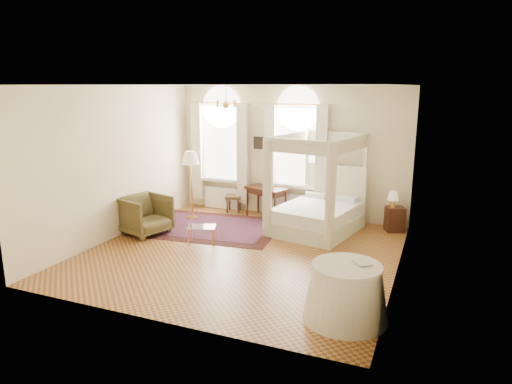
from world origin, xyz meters
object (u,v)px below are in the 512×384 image
at_px(stool, 234,198).
at_px(nightstand, 395,219).
at_px(canopy_bed, 317,210).
at_px(writing_desk, 266,192).
at_px(armchair, 145,215).
at_px(side_table, 346,293).
at_px(coffee_table, 202,228).
at_px(floor_lamp, 191,161).

bearing_deg(stool, nightstand, -1.17).
distance_m(canopy_bed, writing_desk, 1.62).
distance_m(armchair, side_table, 5.44).
xyz_separation_m(stool, armchair, (-1.06, -2.45, 0.07)).
height_order(coffee_table, side_table, side_table).
height_order(coffee_table, floor_lamp, floor_lamp).
height_order(nightstand, floor_lamp, floor_lamp).
bearing_deg(canopy_bed, nightstand, 23.45).
height_order(nightstand, side_table, side_table).
distance_m(armchair, coffee_table, 1.54).
xyz_separation_m(nightstand, writing_desk, (-3.15, -0.09, 0.39)).
xyz_separation_m(nightstand, coffee_table, (-3.68, -2.50, 0.07)).
xyz_separation_m(nightstand, stool, (-4.15, 0.08, 0.09)).
bearing_deg(side_table, armchair, 156.52).
height_order(canopy_bed, nightstand, canopy_bed).
bearing_deg(writing_desk, canopy_bed, -23.27).
distance_m(canopy_bed, armchair, 3.90).
bearing_deg(side_table, nightstand, 87.21).
relative_size(floor_lamp, side_table, 1.41).
height_order(canopy_bed, floor_lamp, canopy_bed).
xyz_separation_m(writing_desk, side_table, (2.93, -4.44, -0.26)).
bearing_deg(side_table, floor_lamp, 141.71).
bearing_deg(canopy_bed, armchair, -155.17).
height_order(armchair, coffee_table, armchair).
height_order(stool, side_table, side_table).
height_order(canopy_bed, coffee_table, canopy_bed).
bearing_deg(armchair, nightstand, -48.88).
xyz_separation_m(stool, floor_lamp, (-0.72, -0.94, 1.09)).
relative_size(nightstand, coffee_table, 0.83).
distance_m(nightstand, writing_desk, 3.18).
bearing_deg(coffee_table, armchair, 174.73).
relative_size(canopy_bed, armchair, 2.40).
bearing_deg(nightstand, armchair, -155.61).
relative_size(stool, coffee_table, 0.70).
height_order(nightstand, stool, nightstand).
distance_m(stool, armchair, 2.67).
height_order(writing_desk, side_table, side_table).
bearing_deg(side_table, coffee_table, 149.64).
height_order(canopy_bed, armchair, canopy_bed).
distance_m(floor_lamp, side_table, 6.02).
bearing_deg(floor_lamp, stool, 52.67).
distance_m(nightstand, floor_lamp, 5.09).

